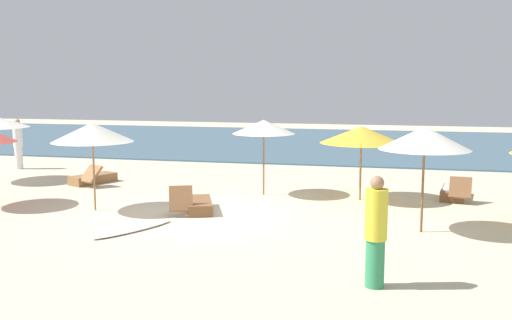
# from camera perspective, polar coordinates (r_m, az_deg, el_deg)

# --- Properties ---
(ground_plane) EXTENTS (60.00, 60.00, 0.00)m
(ground_plane) POSITION_cam_1_polar(r_m,az_deg,el_deg) (14.27, -5.04, -5.58)
(ground_plane) COLOR beige
(ocean_water) EXTENTS (48.00, 16.00, 0.06)m
(ocean_water) POSITION_cam_1_polar(r_m,az_deg,el_deg) (30.67, 4.87, 1.71)
(ocean_water) COLOR #3D6075
(ocean_water) RESTS_ON ground_plane
(umbrella_0) EXTENTS (1.79, 1.79, 2.16)m
(umbrella_0) POSITION_cam_1_polar(r_m,az_deg,el_deg) (16.68, 0.75, 3.23)
(umbrella_0) COLOR brown
(umbrella_0) RESTS_ON ground_plane
(umbrella_5) EXTENTS (2.04, 2.04, 2.23)m
(umbrella_5) POSITION_cam_1_polar(r_m,az_deg,el_deg) (15.24, -15.58, 2.60)
(umbrella_5) COLOR olive
(umbrella_5) RESTS_ON ground_plane
(umbrella_6) EXTENTS (1.95, 1.95, 2.31)m
(umbrella_6) POSITION_cam_1_polar(r_m,az_deg,el_deg) (13.06, 16.04, 2.05)
(umbrella_6) COLOR brown
(umbrella_6) RESTS_ON ground_plane
(umbrella_7) EXTENTS (2.26, 2.26, 2.04)m
(umbrella_7) POSITION_cam_1_polar(r_m,az_deg,el_deg) (16.25, 10.18, 2.42)
(umbrella_7) COLOR olive
(umbrella_7) RESTS_ON ground_plane
(lounger_0) EXTENTS (1.13, 1.75, 0.73)m
(lounger_0) POSITION_cam_1_polar(r_m,az_deg,el_deg) (14.90, -5.70, -4.34)
(lounger_0) COLOR brown
(lounger_0) RESTS_ON ground_plane
(lounger_1) EXTENTS (1.24, 1.79, 0.67)m
(lounger_1) POSITION_cam_1_polar(r_m,az_deg,el_deg) (19.44, -15.55, -1.72)
(lounger_1) COLOR olive
(lounger_1) RESTS_ON ground_plane
(lounger_3) EXTENTS (0.84, 1.76, 0.70)m
(lounger_3) POSITION_cam_1_polar(r_m,az_deg,el_deg) (17.31, 18.63, -2.98)
(lounger_3) COLOR brown
(lounger_3) RESTS_ON ground_plane
(person_0) EXTENTS (0.39, 0.39, 1.81)m
(person_0) POSITION_cam_1_polar(r_m,az_deg,el_deg) (9.58, 11.54, -6.82)
(person_0) COLOR #338C59
(person_0) RESTS_ON ground_plane
(person_3) EXTENTS (0.43, 0.43, 1.86)m
(person_3) POSITION_cam_1_polar(r_m,az_deg,el_deg) (23.39, -22.08, 1.50)
(person_3) COLOR white
(person_3) RESTS_ON ground_plane
(surfboard) EXTENTS (1.32, 2.08, 0.07)m
(surfboard) POSITION_cam_1_polar(r_m,az_deg,el_deg) (13.31, -11.79, -6.56)
(surfboard) COLOR silver
(surfboard) RESTS_ON ground_plane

